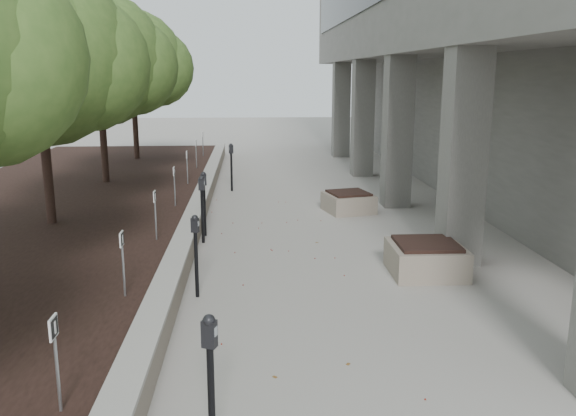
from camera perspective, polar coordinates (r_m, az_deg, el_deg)
name	(u,v)px	position (r m, az deg, el deg)	size (l,w,h in m)	color
retaining_wall	(196,216)	(14.16, -8.81, -0.80)	(0.39, 26.00, 0.50)	gray
planting_bed	(36,221)	(14.96, -22.97, -1.14)	(7.00, 26.00, 0.40)	black
crabapple_tree_3	(40,94)	(13.42, -22.58, 10.04)	(4.60, 4.00, 5.44)	#3D6125
crabapple_tree_4	(100,88)	(18.23, -17.53, 10.87)	(4.60, 4.00, 5.44)	#3D6125
crabapple_tree_5	(133,85)	(23.12, -14.59, 11.32)	(4.60, 4.00, 5.44)	#3D6125
parking_sign_2	(57,365)	(6.12, -21.22, -13.78)	(0.04, 0.22, 0.96)	black
parking_sign_3	(123,264)	(8.82, -15.48, -5.20)	(0.04, 0.22, 0.96)	black
parking_sign_4	(155,215)	(11.67, -12.55, -0.69)	(0.04, 0.22, 0.96)	black
parking_sign_5	(175,186)	(14.57, -10.78, 2.03)	(0.04, 0.22, 0.96)	black
parking_sign_6	(187,167)	(17.51, -9.61, 3.85)	(0.04, 0.22, 0.96)	black
parking_sign_7	(196,154)	(20.47, -8.76, 5.14)	(0.04, 0.22, 0.96)	black
parking_sign_8	(203,144)	(23.44, -8.13, 6.11)	(0.04, 0.22, 0.96)	black
parking_meter_1	(211,391)	(5.64, -7.36, -16.96)	(0.15, 0.10, 1.48)	black
parking_meter_2	(196,256)	(9.63, -8.78, -4.59)	(0.13, 0.10, 1.36)	black
parking_meter_3	(202,210)	(12.69, -8.19, -0.16)	(0.14, 0.10, 1.44)	black
parking_meter_4	(204,204)	(13.25, -8.00, 0.39)	(0.14, 0.10, 1.44)	black
parking_meter_5	(231,167)	(18.30, -5.43, 3.89)	(0.15, 0.10, 1.47)	black
planter_front	(426,258)	(11.01, 13.05, -4.66)	(1.27, 1.27, 0.59)	gray
planter_back	(348,202)	(15.60, 5.80, 0.60)	(1.14, 1.14, 0.53)	gray
berry_scatter	(277,283)	(10.34, -1.08, -7.14)	(3.30, 14.10, 0.02)	maroon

